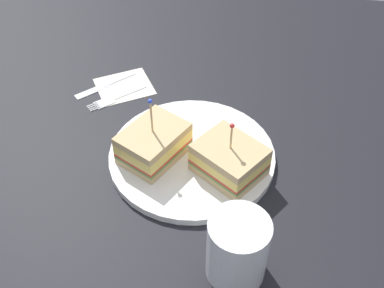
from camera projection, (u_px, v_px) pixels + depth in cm
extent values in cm
cube|color=black|center=(192.00, 163.00, 76.81)|extent=(115.83, 115.83, 2.00)
cylinder|color=white|center=(192.00, 156.00, 75.69)|extent=(26.21, 26.21, 1.20)
cube|color=tan|center=(154.00, 152.00, 74.50)|extent=(11.32, 12.34, 1.23)
cube|color=#478438|center=(154.00, 149.00, 73.93)|extent=(11.32, 12.34, 0.40)
cube|color=red|center=(154.00, 147.00, 73.62)|extent=(11.32, 12.34, 0.50)
cube|color=#F4D666|center=(153.00, 141.00, 72.81)|extent=(11.32, 12.34, 1.81)
cube|color=tan|center=(153.00, 134.00, 71.75)|extent=(11.32, 12.34, 1.23)
cylinder|color=tan|center=(152.00, 118.00, 69.52)|extent=(0.30, 0.30, 6.34)
sphere|color=blue|center=(150.00, 101.00, 67.30)|extent=(0.70, 0.70, 0.70)
cube|color=tan|center=(229.00, 168.00, 72.03)|extent=(12.29, 11.88, 1.31)
cube|color=#478438|center=(229.00, 164.00, 71.43)|extent=(12.29, 11.88, 0.40)
cube|color=red|center=(229.00, 162.00, 71.12)|extent=(12.29, 11.88, 0.50)
cube|color=#F4D666|center=(230.00, 158.00, 70.39)|extent=(12.29, 11.88, 1.57)
cube|color=tan|center=(230.00, 151.00, 69.39)|extent=(12.29, 11.88, 1.31)
cylinder|color=tan|center=(231.00, 139.00, 67.66)|extent=(0.30, 0.30, 4.93)
sphere|color=red|center=(232.00, 126.00, 65.93)|extent=(0.70, 0.70, 0.70)
cylinder|color=gold|center=(237.00, 253.00, 59.12)|extent=(6.75, 6.75, 7.74)
cylinder|color=white|center=(237.00, 249.00, 58.45)|extent=(7.67, 7.67, 9.65)
cube|color=beige|center=(124.00, 86.00, 89.34)|extent=(13.04, 12.71, 0.15)
cube|color=silver|center=(130.00, 92.00, 87.91)|extent=(5.41, 5.04, 0.35)
cube|color=silver|center=(105.00, 102.00, 85.85)|extent=(4.14, 4.06, 0.35)
cube|color=silver|center=(92.00, 104.00, 85.42)|extent=(1.59, 1.49, 0.35)
cube|color=silver|center=(93.00, 106.00, 85.12)|extent=(1.59, 1.49, 0.35)
cube|color=silver|center=(94.00, 107.00, 84.83)|extent=(1.59, 1.49, 0.35)
cube|color=silver|center=(95.00, 109.00, 84.53)|extent=(1.59, 1.49, 0.35)
cube|color=silver|center=(119.00, 80.00, 90.62)|extent=(5.59, 5.59, 0.35)
cube|color=silver|center=(93.00, 90.00, 88.32)|extent=(6.01, 6.01, 0.24)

